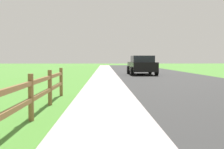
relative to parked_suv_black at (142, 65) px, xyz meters
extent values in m
plane|color=#488230|center=(-2.07, 2.00, -0.79)|extent=(120.00, 120.00, 0.00)
cube|color=#2B2B2B|center=(1.43, 4.00, -0.78)|extent=(7.00, 66.00, 0.01)
cube|color=#A99D9D|center=(-5.07, 4.00, -0.78)|extent=(6.00, 66.00, 0.01)
cube|color=#488230|center=(-6.57, 4.00, -0.78)|extent=(5.00, 66.00, 0.00)
cylinder|color=brown|center=(-4.59, -16.85, -0.30)|extent=(0.11, 0.11, 0.97)
cylinder|color=brown|center=(-4.59, -14.95, -0.30)|extent=(0.11, 0.11, 0.97)
cylinder|color=brown|center=(-4.59, -13.06, -0.30)|extent=(0.11, 0.11, 0.97)
cube|color=brown|center=(-4.59, -17.79, -0.35)|extent=(0.07, 9.47, 0.09)
cube|color=brown|center=(-4.59, -17.79, -0.01)|extent=(0.07, 9.47, 0.09)
cube|color=black|center=(0.00, 0.06, -0.12)|extent=(2.00, 4.42, 0.74)
cube|color=#1E232B|center=(0.00, -0.22, 0.51)|extent=(1.73, 2.12, 0.53)
cylinder|color=black|center=(0.99, -1.28, -0.44)|extent=(0.23, 0.70, 0.69)
cylinder|color=black|center=(-0.94, -1.31, -0.44)|extent=(0.23, 0.70, 0.69)
cylinder|color=black|center=(0.94, 1.44, -0.44)|extent=(0.23, 0.70, 0.69)
cylinder|color=black|center=(-0.99, 1.40, -0.44)|extent=(0.23, 0.70, 0.69)
camera|label=1|loc=(-3.11, -22.28, 0.46)|focal=43.14mm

